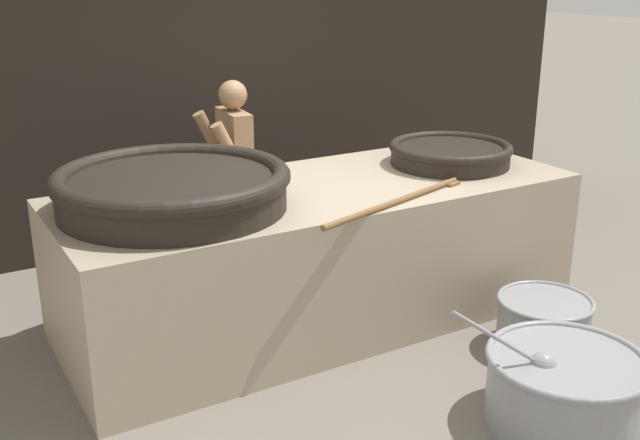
{
  "coord_description": "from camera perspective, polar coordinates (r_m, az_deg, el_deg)",
  "views": [
    {
      "loc": [
        -2.55,
        -4.34,
        2.47
      ],
      "look_at": [
        0.0,
        0.0,
        0.75
      ],
      "focal_mm": 42.0,
      "sensor_mm": 36.0,
      "label": 1
    }
  ],
  "objects": [
    {
      "name": "back_wall",
      "position": [
        7.03,
        -9.14,
        11.68
      ],
      "size": [
        8.46,
        0.24,
        3.24
      ],
      "primitive_type": "cube",
      "color": "black",
      "rests_on": "ground_plane"
    },
    {
      "name": "stirring_paddle",
      "position": [
        4.9,
        6.2,
        1.53
      ],
      "size": [
        1.35,
        0.48,
        0.04
      ],
      "rotation": [
        0.0,
        0.0,
        0.3
      ],
      "color": "brown",
      "rests_on": "hearth_platform"
    },
    {
      "name": "ground_plane",
      "position": [
        5.61,
        0.0,
        -7.27
      ],
      "size": [
        60.0,
        60.0,
        0.0
      ],
      "primitive_type": "plane",
      "color": "slate"
    },
    {
      "name": "prep_bowl_vegetables",
      "position": [
        4.51,
        18.12,
        -11.91
      ],
      "size": [
        1.14,
        0.9,
        0.79
      ],
      "color": "gray",
      "rests_on": "ground_plane"
    },
    {
      "name": "giant_wok_far",
      "position": [
        5.89,
        9.89,
        5.06
      ],
      "size": [
        0.95,
        0.95,
        0.17
      ],
      "color": "black",
      "rests_on": "hearth_platform"
    },
    {
      "name": "prep_bowl_meat",
      "position": [
        5.29,
        16.66,
        -7.39
      ],
      "size": [
        0.64,
        0.64,
        0.37
      ],
      "color": "gray",
      "rests_on": "ground_plane"
    },
    {
      "name": "cook",
      "position": [
        6.05,
        -6.52,
        3.52
      ],
      "size": [
        0.4,
        0.62,
        1.63
      ],
      "rotation": [
        0.0,
        0.0,
        3.04
      ],
      "color": "#9E7551",
      "rests_on": "ground_plane"
    },
    {
      "name": "giant_wok_near",
      "position": [
        4.81,
        -11.17,
        2.48
      ],
      "size": [
        1.5,
        1.5,
        0.27
      ],
      "color": "black",
      "rests_on": "hearth_platform"
    },
    {
      "name": "hearth_platform",
      "position": [
        5.41,
        0.0,
        -2.51
      ],
      "size": [
        3.67,
        1.43,
        1.0
      ],
      "color": "tan",
      "rests_on": "ground_plane"
    }
  ]
}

